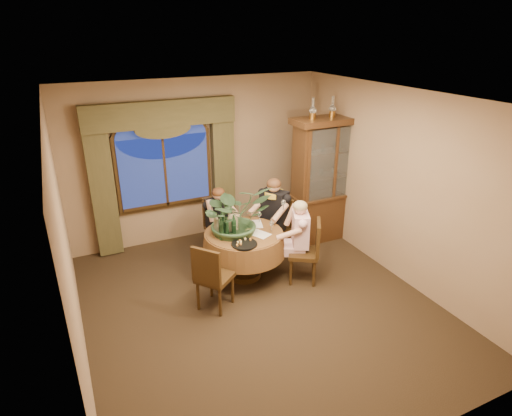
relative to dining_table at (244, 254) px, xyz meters
name	(u,v)px	position (x,y,z in m)	size (l,w,h in m)	color
floor	(259,305)	(-0.12, -0.78, -0.38)	(5.00, 5.00, 0.00)	black
wall_back	(197,160)	(-0.12, 1.72, 1.02)	(4.50, 4.50, 0.00)	#896A4B
wall_right	(398,186)	(2.13, -0.78, 1.02)	(5.00, 5.00, 0.00)	#896A4B
ceiling	(260,98)	(-0.12, -0.78, 2.42)	(5.00, 5.00, 0.00)	white
window	(165,172)	(-0.72, 1.65, 0.92)	(1.62, 0.10, 1.32)	navy
arched_transom	(161,125)	(-0.72, 1.65, 1.71)	(1.60, 0.06, 0.44)	navy
drapery_left	(102,188)	(-1.75, 1.60, 0.80)	(0.38, 0.14, 2.32)	#3F3A20
drapery_right	(223,171)	(0.31, 1.60, 0.80)	(0.38, 0.14, 2.32)	#3F3A20
swag_valance	(161,114)	(-0.72, 1.57, 1.90)	(2.45, 0.16, 0.42)	#3F3A20
dining_table	(244,254)	(0.00, 0.00, 0.00)	(1.25, 1.25, 0.75)	maroon
china_cabinet	(328,180)	(1.88, 0.63, 0.71)	(1.35, 0.53, 2.18)	#331E11
oil_lamp_left	(313,108)	(1.50, 0.63, 1.97)	(0.11, 0.11, 0.34)	#A5722D
oil_lamp_center	(333,107)	(1.88, 0.63, 1.97)	(0.11, 0.11, 0.34)	#A5722D
oil_lamp_right	(352,105)	(2.25, 0.63, 1.97)	(0.11, 0.11, 0.34)	#A5722D
chair_right	(303,252)	(0.75, -0.47, 0.10)	(0.42, 0.42, 0.96)	black
chair_back_right	(275,229)	(0.74, 0.40, 0.10)	(0.42, 0.42, 0.96)	black
chair_back	(220,227)	(-0.07, 0.83, 0.10)	(0.42, 0.42, 0.96)	black
chair_front_left	(215,276)	(-0.66, -0.54, 0.10)	(0.42, 0.42, 0.96)	black
person_pink	(300,239)	(0.77, -0.34, 0.25)	(0.45, 0.41, 1.24)	beige
person_back	(219,222)	(-0.11, 0.77, 0.23)	(0.43, 0.40, 1.21)	black
person_scarf	(274,217)	(0.72, 0.42, 0.30)	(0.49, 0.45, 1.36)	black
stoneware_vase	(234,223)	(-0.12, 0.09, 0.51)	(0.14, 0.14, 0.26)	tan
centerpiece_plant	(235,191)	(-0.09, 0.08, 1.01)	(1.01, 1.12, 0.88)	#304F30
olive_bowl	(250,231)	(0.07, -0.05, 0.40)	(0.14, 0.14, 0.04)	#4C562D
cheese_platter	(244,244)	(-0.15, -0.37, 0.39)	(0.36, 0.36, 0.02)	black
wine_bottle_0	(234,226)	(-0.18, -0.05, 0.54)	(0.07, 0.07, 0.33)	black
wine_bottle_1	(216,224)	(-0.39, 0.12, 0.54)	(0.07, 0.07, 0.33)	tan
wine_bottle_2	(227,227)	(-0.29, -0.05, 0.54)	(0.07, 0.07, 0.33)	black
wine_bottle_3	(221,229)	(-0.38, -0.09, 0.54)	(0.07, 0.07, 0.33)	black
wine_bottle_4	(230,223)	(-0.20, 0.05, 0.54)	(0.07, 0.07, 0.33)	tan
wine_bottle_5	(222,221)	(-0.27, 0.17, 0.54)	(0.07, 0.07, 0.33)	black
tasting_paper_0	(260,234)	(0.18, -0.16, 0.38)	(0.21, 0.30, 0.00)	white
tasting_paper_1	(255,224)	(0.27, 0.17, 0.38)	(0.21, 0.30, 0.00)	white
wine_glass_person_pink	(272,226)	(0.37, -0.17, 0.46)	(0.07, 0.07, 0.18)	silver
wine_glass_person_back	(230,217)	(-0.06, 0.41, 0.46)	(0.07, 0.07, 0.18)	silver
wine_glass_person_scarf	(259,217)	(0.35, 0.21, 0.46)	(0.07, 0.07, 0.18)	silver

